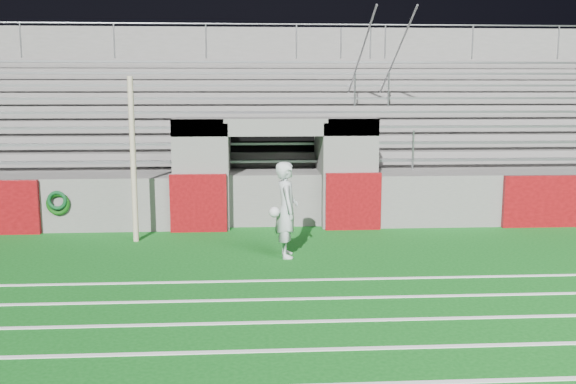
{
  "coord_description": "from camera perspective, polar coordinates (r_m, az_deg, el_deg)",
  "views": [
    {
      "loc": [
        -0.64,
        -11.7,
        3.31
      ],
      "look_at": [
        0.2,
        1.8,
        1.1
      ],
      "focal_mm": 40.0,
      "sensor_mm": 36.0,
      "label": 1
    }
  ],
  "objects": [
    {
      "name": "field_post",
      "position": [
        14.1,
        -13.6,
        2.76
      ],
      "size": [
        0.12,
        0.12,
        3.55
      ],
      "primitive_type": "cylinder",
      "color": "tan",
      "rests_on": "ground"
    },
    {
      "name": "ground",
      "position": [
        12.18,
        -0.42,
        -6.49
      ],
      "size": [
        90.0,
        90.0,
        0.0
      ],
      "primitive_type": "plane",
      "color": "#0E5415",
      "rests_on": "ground"
    },
    {
      "name": "stadium_structure",
      "position": [
        19.77,
        -1.69,
        3.99
      ],
      "size": [
        26.0,
        8.48,
        5.42
      ],
      "color": "#5D5B58",
      "rests_on": "ground"
    },
    {
      "name": "hose_coil",
      "position": [
        15.48,
        -19.79,
        -0.89
      ],
      "size": [
        0.54,
        0.14,
        0.58
      ],
      "color": "#0E430D",
      "rests_on": "ground"
    },
    {
      "name": "goalkeeper_with_ball",
      "position": [
        12.55,
        -0.15,
        -1.58
      ],
      "size": [
        0.59,
        0.71,
        1.89
      ],
      "color": "#B7BEC2",
      "rests_on": "ground"
    }
  ]
}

